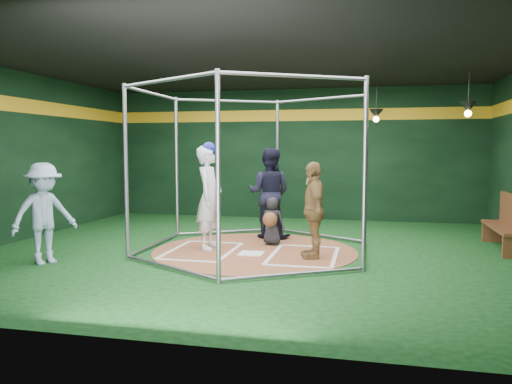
% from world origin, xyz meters
% --- Properties ---
extents(room_shell, '(10.10, 9.10, 3.53)m').
position_xyz_m(room_shell, '(0.00, 0.01, 1.75)').
color(room_shell, black).
rests_on(room_shell, ground).
extents(clay_disc, '(3.80, 3.80, 0.01)m').
position_xyz_m(clay_disc, '(0.00, 0.00, 0.01)').
color(clay_disc, brown).
rests_on(clay_disc, ground).
extents(home_plate, '(0.43, 0.43, 0.01)m').
position_xyz_m(home_plate, '(0.00, -0.30, 0.02)').
color(home_plate, white).
rests_on(home_plate, clay_disc).
extents(batter_box_left, '(1.17, 1.77, 0.01)m').
position_xyz_m(batter_box_left, '(-0.95, -0.25, 0.02)').
color(batter_box_left, white).
rests_on(batter_box_left, clay_disc).
extents(batter_box_right, '(1.17, 1.77, 0.01)m').
position_xyz_m(batter_box_right, '(0.95, -0.25, 0.02)').
color(batter_box_right, white).
rests_on(batter_box_right, clay_disc).
extents(batting_cage, '(4.05, 4.67, 3.00)m').
position_xyz_m(batting_cage, '(-0.00, -0.00, 1.50)').
color(batting_cage, gray).
rests_on(batting_cage, ground).
extents(pendant_lamp_near, '(0.34, 0.34, 0.90)m').
position_xyz_m(pendant_lamp_near, '(2.20, 3.60, 2.74)').
color(pendant_lamp_near, black).
rests_on(pendant_lamp_near, room_shell).
extents(pendant_lamp_far, '(0.34, 0.34, 0.90)m').
position_xyz_m(pendant_lamp_far, '(4.00, 2.00, 2.74)').
color(pendant_lamp_far, black).
rests_on(pendant_lamp_far, room_shell).
extents(batter_figure, '(0.48, 0.72, 2.02)m').
position_xyz_m(batter_figure, '(-0.89, 0.01, 1.01)').
color(batter_figure, silver).
rests_on(batter_figure, clay_disc).
extents(visitor_leopard, '(0.67, 1.06, 1.67)m').
position_xyz_m(visitor_leopard, '(1.12, -0.34, 0.85)').
color(visitor_leopard, tan).
rests_on(visitor_leopard, clay_disc).
extents(catcher_figure, '(0.49, 0.57, 0.94)m').
position_xyz_m(catcher_figure, '(0.21, 0.60, 0.49)').
color(catcher_figure, black).
rests_on(catcher_figure, clay_disc).
extents(umpire, '(0.97, 0.78, 1.91)m').
position_xyz_m(umpire, '(-0.01, 1.39, 0.97)').
color(umpire, black).
rests_on(umpire, clay_disc).
extents(bystander_blue, '(1.09, 1.25, 1.68)m').
position_xyz_m(bystander_blue, '(-3.18, -1.75, 0.84)').
color(bystander_blue, '#90A4BF').
rests_on(bystander_blue, ground).
extents(dugout_bench, '(0.42, 1.80, 1.05)m').
position_xyz_m(dugout_bench, '(4.63, 1.17, 0.54)').
color(dugout_bench, brown).
rests_on(dugout_bench, ground).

